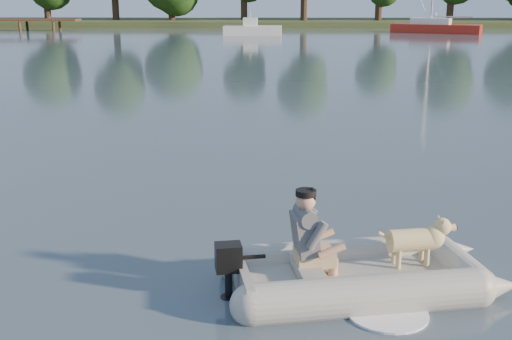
{
  "coord_description": "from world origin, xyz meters",
  "views": [
    {
      "loc": [
        -0.04,
        -6.79,
        3.27
      ],
      "look_at": [
        -0.19,
        2.33,
        0.75
      ],
      "focal_mm": 45.0,
      "sensor_mm": 36.0,
      "label": 1
    }
  ],
  "objects_px": {
    "dog": "(411,244)",
    "sailboat": "(435,28)",
    "motorboat": "(253,24)",
    "dinghy": "(363,243)",
    "man": "(307,231)"
  },
  "relations": [
    {
      "from": "dog",
      "to": "motorboat",
      "type": "height_order",
      "value": "motorboat"
    },
    {
      "from": "man",
      "to": "sailboat",
      "type": "bearing_deg",
      "value": 64.12
    },
    {
      "from": "dog",
      "to": "sailboat",
      "type": "xyz_separation_m",
      "value": [
        12.64,
        49.07,
        -0.04
      ]
    },
    {
      "from": "man",
      "to": "motorboat",
      "type": "distance_m",
      "value": 45.98
    },
    {
      "from": "man",
      "to": "dog",
      "type": "relative_size",
      "value": 1.16
    },
    {
      "from": "dinghy",
      "to": "sailboat",
      "type": "distance_m",
      "value": 50.97
    },
    {
      "from": "man",
      "to": "motorboat",
      "type": "height_order",
      "value": "motorboat"
    },
    {
      "from": "man",
      "to": "dog",
      "type": "height_order",
      "value": "man"
    },
    {
      "from": "man",
      "to": "dog",
      "type": "distance_m",
      "value": 1.26
    },
    {
      "from": "motorboat",
      "to": "dinghy",
      "type": "bearing_deg",
      "value": -84.45
    },
    {
      "from": "dinghy",
      "to": "dog",
      "type": "relative_size",
      "value": 5.08
    },
    {
      "from": "dinghy",
      "to": "sailboat",
      "type": "height_order",
      "value": "sailboat"
    },
    {
      "from": "dog",
      "to": "motorboat",
      "type": "bearing_deg",
      "value": 83.35
    },
    {
      "from": "dog",
      "to": "motorboat",
      "type": "relative_size",
      "value": 0.18
    },
    {
      "from": "man",
      "to": "sailboat",
      "type": "distance_m",
      "value": 51.21
    }
  ]
}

